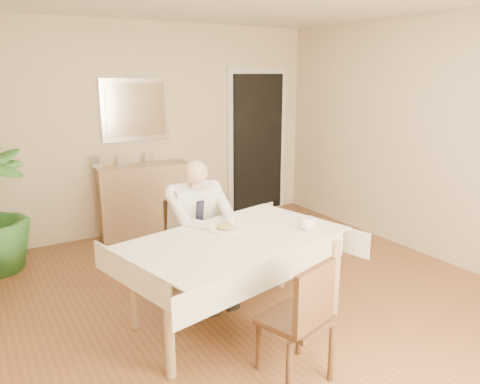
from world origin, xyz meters
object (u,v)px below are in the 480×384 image
chair_far (189,238)px  seated_man (202,224)px  chair_near (303,316)px  sideboard (145,200)px  dining_table (235,247)px  coffee_mug (307,223)px

chair_far → seated_man: (0.00, -0.28, 0.22)m
chair_near → sideboard: (0.13, 3.35, -0.03)m
sideboard → dining_table: bearing=-87.8°
seated_man → sideboard: bearing=85.9°
chair_near → seated_man: (-0.01, 1.44, 0.21)m
coffee_mug → chair_far: bearing=120.0°
dining_table → sideboard: bearing=74.0°
dining_table → seated_man: seated_man is taller
dining_table → chair_far: chair_far is taller
dining_table → coffee_mug: bearing=-27.0°
seated_man → coffee_mug: 0.95m
coffee_mug → sideboard: sideboard is taller
chair_near → dining_table: bearing=73.1°
chair_far → coffee_mug: 1.23m
chair_far → coffee_mug: size_ratio=6.37×
chair_far → coffee_mug: (0.59, -1.02, 0.34)m
chair_far → chair_near: 1.72m
dining_table → chair_near: 0.87m
dining_table → coffee_mug: 0.62m
chair_near → seated_man: seated_man is taller
chair_near → coffee_mug: same height
chair_far → sideboard: size_ratio=0.75×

